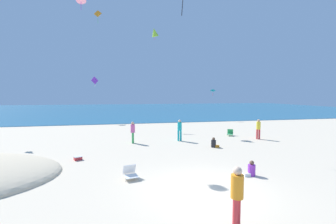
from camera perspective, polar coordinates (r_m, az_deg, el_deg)
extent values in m
plane|color=beige|center=(18.92, -1.98, -7.05)|extent=(120.00, 120.00, 0.00)
cube|color=#236084|center=(59.67, -8.82, 0.73)|extent=(120.00, 60.00, 0.05)
cube|color=#2D9956|center=(21.63, 15.15, -5.34)|extent=(0.71, 0.72, 0.03)
cube|color=#2D9956|center=(21.88, 15.21, -4.66)|extent=(0.54, 0.43, 0.44)
cylinder|color=#B7B7BC|center=(21.47, 15.79, -5.64)|extent=(0.02, 0.02, 0.16)
cylinder|color=#B7B7BC|center=(21.50, 14.45, -5.60)|extent=(0.02, 0.02, 0.16)
cube|color=white|center=(10.61, -9.14, -15.45)|extent=(0.67, 0.67, 0.03)
cube|color=white|center=(10.81, -9.60, -13.85)|extent=(0.60, 0.35, 0.45)
cylinder|color=#B7B7BC|center=(10.56, -7.35, -15.97)|extent=(0.02, 0.02, 0.15)
cylinder|color=#B7B7BC|center=(10.42, -10.42, -16.31)|extent=(0.02, 0.02, 0.15)
cube|color=red|center=(14.37, -21.46, -10.67)|extent=(0.51, 0.48, 0.18)
cube|color=white|center=(14.34, -21.47, -10.24)|extent=(0.52, 0.50, 0.04)
cylinder|color=purple|center=(11.58, 20.04, -13.41)|extent=(0.35, 0.35, 0.52)
sphere|color=brown|center=(11.48, 20.09, -11.75)|extent=(0.21, 0.21, 0.21)
cube|color=white|center=(11.54, 19.10, -14.41)|extent=(0.38, 0.28, 0.15)
cylinder|color=green|center=(18.07, -8.76, -6.31)|extent=(0.14, 0.14, 0.83)
cylinder|color=green|center=(17.89, -8.69, -6.42)|extent=(0.14, 0.14, 0.83)
cylinder|color=#D8599E|center=(17.86, -8.75, -4.08)|extent=(0.35, 0.35, 0.62)
sphere|color=tan|center=(17.80, -8.76, -2.76)|extent=(0.23, 0.23, 0.23)
cylinder|color=black|center=(16.76, 11.24, -7.72)|extent=(0.41, 0.41, 0.52)
sphere|color=brown|center=(16.69, 11.26, -6.54)|extent=(0.21, 0.21, 0.21)
cube|color=orange|center=(16.83, 11.93, -8.32)|extent=(0.43, 0.35, 0.15)
cylinder|color=#19ADB2|center=(18.62, 2.60, -5.90)|extent=(0.15, 0.15, 0.86)
cylinder|color=#19ADB2|center=(18.66, 3.19, -5.88)|extent=(0.15, 0.15, 0.86)
cylinder|color=#19ADB2|center=(18.52, 2.90, -3.60)|extent=(0.37, 0.37, 0.64)
sphere|color=beige|center=(18.46, 2.91, -2.28)|extent=(0.24, 0.24, 0.24)
cylinder|color=red|center=(7.33, 16.93, -22.59)|extent=(0.15, 0.15, 0.88)
cylinder|color=red|center=(7.17, 16.38, -23.25)|extent=(0.15, 0.15, 0.88)
cylinder|color=orange|center=(6.94, 16.80, -17.26)|extent=(0.50, 0.50, 0.66)
sphere|color=beige|center=(6.79, 16.89, -13.82)|extent=(0.24, 0.24, 0.24)
cylinder|color=red|center=(20.75, 21.25, -5.16)|extent=(0.15, 0.15, 0.84)
cylinder|color=red|center=(20.82, 21.73, -5.14)|extent=(0.15, 0.15, 0.84)
cylinder|color=yellow|center=(20.68, 21.54, -3.15)|extent=(0.39, 0.39, 0.63)
sphere|color=tan|center=(20.63, 21.58, -2.00)|extent=(0.23, 0.23, 0.23)
cone|color=#99DB33|center=(25.15, -3.36, 19.15)|extent=(1.10, 1.01, 0.98)
cylinder|color=#DB3DA8|center=(25.01, -3.35, 17.89)|extent=(0.10, 0.07, 0.45)
pyramid|color=#1EADAD|center=(34.36, 11.12, 5.40)|extent=(0.70, 0.56, 0.44)
cylinder|color=red|center=(34.41, 11.07, 4.29)|extent=(0.04, 0.10, 0.47)
cylinder|color=black|center=(10.65, 3.59, 24.80)|extent=(0.11, 0.07, 0.81)
cube|color=purple|center=(33.02, -17.75, 7.49)|extent=(0.90, 0.70, 1.10)
cylinder|color=white|center=(32.99, -17.73, 6.42)|extent=(0.06, 0.08, 0.46)
cylinder|color=purple|center=(17.06, -20.79, 23.50)|extent=(0.04, 0.05, 0.55)
cube|color=orange|center=(33.03, -17.04, 22.31)|extent=(1.00, 0.38, 0.96)
cylinder|color=green|center=(32.79, -17.01, 21.03)|extent=(0.05, 0.15, 0.82)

